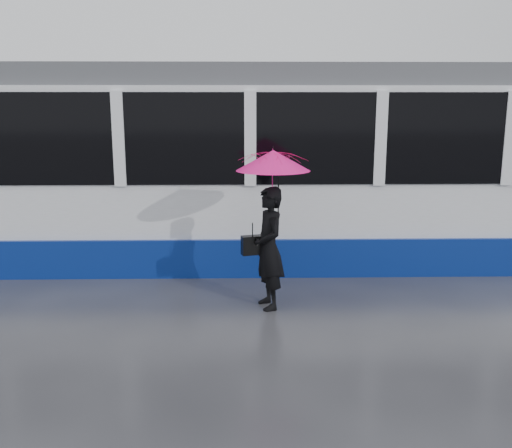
{
  "coord_description": "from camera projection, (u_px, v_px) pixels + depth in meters",
  "views": [
    {
      "loc": [
        -0.14,
        -7.5,
        2.73
      ],
      "look_at": [
        0.03,
        0.2,
        1.1
      ],
      "focal_mm": 40.0,
      "sensor_mm": 36.0,
      "label": 1
    }
  ],
  "objects": [
    {
      "name": "tram",
      "position": [
        164.0,
        167.0,
        9.97
      ],
      "size": [
        26.0,
        2.56,
        3.35
      ],
      "color": "white",
      "rests_on": "ground"
    },
    {
      "name": "woman",
      "position": [
        269.0,
        248.0,
        7.64
      ],
      "size": [
        0.55,
        0.69,
        1.66
      ],
      "primitive_type": "imported",
      "rotation": [
        0.0,
        0.0,
        -1.3
      ],
      "color": "black",
      "rests_on": "ground"
    },
    {
      "name": "ground",
      "position": [
        254.0,
        305.0,
        7.9
      ],
      "size": [
        90.0,
        90.0,
        0.0
      ],
      "primitive_type": "plane",
      "color": "#2B2B30",
      "rests_on": "ground"
    },
    {
      "name": "rails",
      "position": [
        251.0,
        256.0,
        10.34
      ],
      "size": [
        34.0,
        1.51,
        0.02
      ],
      "color": "#3F3D38",
      "rests_on": "ground"
    },
    {
      "name": "umbrella",
      "position": [
        273.0,
        175.0,
        7.44
      ],
      "size": [
        1.2,
        1.2,
        1.12
      ],
      "rotation": [
        0.0,
        0.0,
        0.28
      ],
      "color": "#FF1557",
      "rests_on": "ground"
    },
    {
      "name": "handbag",
      "position": [
        252.0,
        245.0,
        7.65
      ],
      "size": [
        0.32,
        0.2,
        0.44
      ],
      "rotation": [
        0.0,
        0.0,
        0.28
      ],
      "color": "black",
      "rests_on": "ground"
    }
  ]
}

